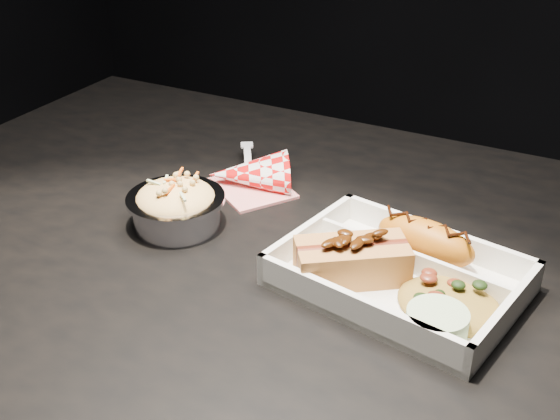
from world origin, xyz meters
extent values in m
cube|color=black|center=(0.00, 0.00, 0.73)|extent=(1.20, 0.80, 0.03)
cylinder|color=black|center=(-0.55, 0.35, 0.36)|extent=(0.05, 0.05, 0.72)
cube|color=white|center=(0.15, -0.02, 0.75)|extent=(0.28, 0.22, 0.01)
cube|color=white|center=(0.16, 0.06, 0.77)|extent=(0.25, 0.05, 0.04)
cube|color=white|center=(0.13, -0.11, 0.77)|extent=(0.25, 0.05, 0.04)
cube|color=white|center=(0.03, 0.00, 0.77)|extent=(0.04, 0.18, 0.04)
cube|color=white|center=(0.26, -0.05, 0.77)|extent=(0.04, 0.18, 0.04)
cube|color=white|center=(0.15, 0.00, 0.77)|extent=(0.23, 0.05, 0.03)
ellipsoid|color=#C56A13|center=(0.16, 0.03, 0.78)|extent=(0.13, 0.07, 0.05)
cube|color=#B87A3F|center=(0.11, -0.05, 0.78)|extent=(0.11, 0.09, 0.04)
cube|color=#B87A3F|center=(0.09, -0.03, 0.78)|extent=(0.11, 0.09, 0.04)
cylinder|color=maroon|center=(0.10, -0.04, 0.79)|extent=(0.11, 0.09, 0.03)
ellipsoid|color=#A78030|center=(0.21, -0.05, 0.77)|extent=(0.13, 0.11, 0.03)
cylinder|color=#B0CA98|center=(0.21, -0.10, 0.77)|extent=(0.06, 0.06, 0.03)
cylinder|color=silver|center=(-0.14, -0.03, 0.77)|extent=(0.11, 0.11, 0.04)
cylinder|color=silver|center=(-0.14, -0.03, 0.79)|extent=(0.12, 0.12, 0.01)
ellipsoid|color=beige|center=(-0.14, -0.03, 0.79)|extent=(0.10, 0.10, 0.04)
cube|color=red|center=(-0.11, 0.10, 0.75)|extent=(0.14, 0.14, 0.00)
cone|color=red|center=(-0.12, 0.11, 0.77)|extent=(0.15, 0.14, 0.10)
cube|color=white|center=(-0.15, 0.16, 0.77)|extent=(0.04, 0.06, 0.00)
cube|color=white|center=(-0.17, 0.19, 0.77)|extent=(0.02, 0.02, 0.00)
camera|label=1|loc=(0.32, -0.64, 1.20)|focal=45.00mm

